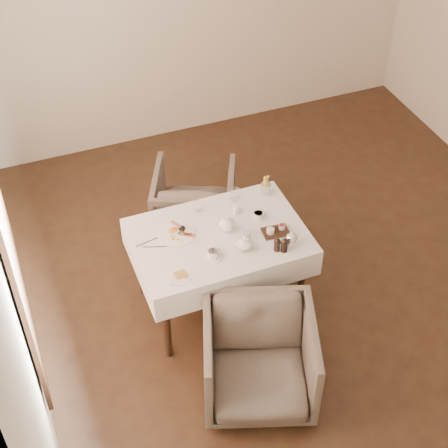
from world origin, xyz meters
name	(u,v)px	position (x,y,z in m)	size (l,w,h in m)	color
table	(219,246)	(-0.78, 0.03, 0.64)	(1.28, 0.88, 0.75)	black
armchair_near	(259,360)	(-0.82, -0.84, 0.35)	(0.76, 0.78, 0.71)	#4F4439
armchair_far	(194,202)	(-0.66, 0.93, 0.32)	(0.69, 0.71, 0.64)	#4F4439
breakfast_plate	(176,233)	(-1.07, 0.15, 0.76)	(0.27, 0.27, 0.03)	white
side_plate	(179,277)	(-1.19, -0.28, 0.76)	(0.17, 0.16, 0.02)	white
teapot_centre	(227,223)	(-0.70, 0.07, 0.82)	(0.17, 0.13, 0.13)	white
teapot_front	(245,243)	(-0.66, -0.17, 0.82)	(0.16, 0.13, 0.13)	white
creamer	(236,209)	(-0.57, 0.22, 0.79)	(0.06, 0.06, 0.07)	white
teacup_near	(213,254)	(-0.90, -0.17, 0.78)	(0.12, 0.12, 0.06)	white
teacup_far	(258,216)	(-0.44, 0.10, 0.78)	(0.12, 0.12, 0.06)	white
glass_left	(198,206)	(-0.83, 0.35, 0.80)	(0.06, 0.06, 0.09)	silver
glass_mid	(247,231)	(-0.59, -0.05, 0.80)	(0.06, 0.06, 0.09)	silver
glass_right	(235,195)	(-0.52, 0.36, 0.81)	(0.07, 0.07, 0.10)	silver
condiment_board	(275,231)	(-0.38, -0.10, 0.77)	(0.21, 0.15, 0.05)	black
pepper_mill_left	(277,245)	(-0.45, -0.27, 0.81)	(0.05, 0.05, 0.11)	black
pepper_mill_right	(284,245)	(-0.40, -0.29, 0.81)	(0.06, 0.06, 0.12)	black
silver_pot	(292,238)	(-0.32, -0.25, 0.82)	(0.12, 0.10, 0.13)	white
fries_cup	(266,186)	(-0.26, 0.35, 0.83)	(0.08, 0.08, 0.17)	silver
cutlery_fork	(147,242)	(-1.30, 0.15, 0.76)	(0.01, 0.18, 0.00)	silver
cutlery_knife	(155,247)	(-1.25, 0.08, 0.76)	(0.01, 0.18, 0.00)	silver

